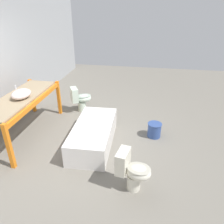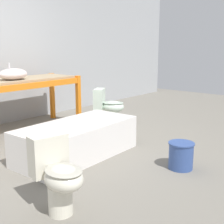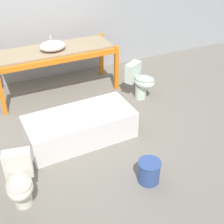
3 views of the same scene
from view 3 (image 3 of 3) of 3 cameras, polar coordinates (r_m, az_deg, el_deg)
ground_plane at (r=5.17m, az=-6.82°, el=-1.94°), size 12.00×12.00×0.00m
shelving_rack at (r=5.77m, az=-10.41°, el=10.28°), size 2.18×0.79×0.87m
sink_basin at (r=5.60m, az=-10.80°, el=11.79°), size 0.45×0.34×0.26m
bathtub_main at (r=4.68m, az=-5.83°, el=-2.37°), size 1.62×0.78×0.44m
toilet_near at (r=5.68m, az=5.16°, el=5.74°), size 0.53×0.60×0.65m
toilet_far at (r=3.80m, az=-16.52°, el=-12.05°), size 0.40×0.56×0.65m
bucket_white at (r=4.06m, az=6.80°, el=-10.68°), size 0.30×0.30×0.31m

